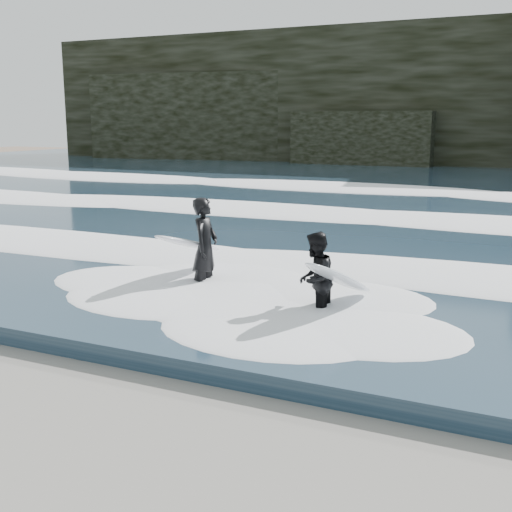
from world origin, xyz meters
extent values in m
cube|color=#1F3344|center=(0.00, 29.00, 0.15)|extent=(90.00, 52.00, 0.30)
cube|color=black|center=(0.00, 46.00, 5.00)|extent=(70.00, 9.00, 10.00)
ellipsoid|color=white|center=(0.00, 9.00, 0.40)|extent=(60.00, 3.20, 0.20)
ellipsoid|color=white|center=(0.00, 16.00, 0.42)|extent=(60.00, 4.00, 0.24)
ellipsoid|color=white|center=(0.00, 25.00, 0.45)|extent=(60.00, 4.80, 0.30)
imported|color=black|center=(-1.37, 6.83, 0.98)|extent=(0.56, 0.77, 1.95)
ellipsoid|color=white|center=(-1.77, 6.88, 1.01)|extent=(0.62, 2.26, 0.78)
imported|color=black|center=(1.20, 6.00, 0.80)|extent=(0.67, 0.83, 1.60)
ellipsoid|color=silver|center=(1.62, 6.00, 0.86)|extent=(0.94, 2.17, 1.00)
camera|label=1|loc=(4.69, -3.84, 3.41)|focal=45.00mm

